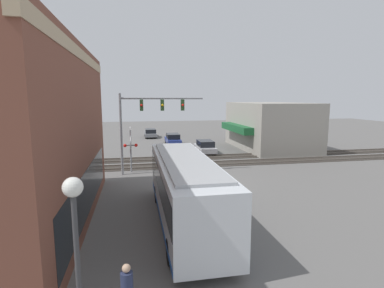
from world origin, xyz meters
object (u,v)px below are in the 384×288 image
object	(u,v)px
parked_car_blue	(173,139)
parked_car_grey	(150,133)
city_bus	(185,187)
crossing_signal	(131,145)
parked_car_silver	(205,147)
streetlamp	(77,257)

from	to	relation	value
parked_car_blue	parked_car_grey	distance (m)	8.36
parked_car_grey	city_bus	bearing A→B (deg)	180.00
crossing_signal	parked_car_silver	distance (m)	11.20
city_bus	crossing_signal	bearing A→B (deg)	13.97
streetlamp	parked_car_grey	bearing A→B (deg)	-5.09
streetlamp	parked_car_blue	world-z (taller)	streetlamp
city_bus	parked_car_silver	xyz separation A→B (m)	(18.62, -5.40, -1.17)
city_bus	parked_car_silver	world-z (taller)	city_bus
streetlamp	city_bus	bearing A→B (deg)	-25.97
parked_car_blue	streetlamp	bearing A→B (deg)	169.32
city_bus	crossing_signal	distance (m)	11.47
crossing_signal	city_bus	bearing A→B (deg)	-166.03
city_bus	streetlamp	bearing A→B (deg)	154.03
parked_car_silver	city_bus	bearing A→B (deg)	163.82
streetlamp	parked_car_silver	world-z (taller)	streetlamp
crossing_signal	streetlamp	xyz separation A→B (m)	(-18.66, 0.91, 0.43)
parked_car_blue	crossing_signal	bearing A→B (deg)	159.81
city_bus	parked_car_grey	size ratio (longest dim) A/B	2.33
parked_car_silver	parked_car_grey	bearing A→B (deg)	19.76
parked_car_grey	streetlamp	bearing A→B (deg)	174.91
crossing_signal	parked_car_grey	xyz separation A→B (m)	(22.53, -2.77, -1.66)
city_bus	parked_car_grey	xyz separation A→B (m)	(33.65, -0.00, -1.21)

